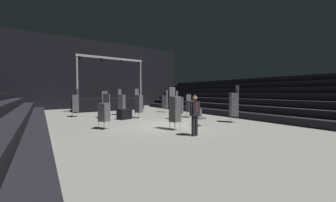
# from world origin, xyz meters

# --- Properties ---
(ground_plane) EXTENTS (22.00, 30.00, 0.10)m
(ground_plane) POSITION_xyz_m (0.00, 0.00, -0.05)
(ground_plane) COLOR slate
(arena_end_wall) EXTENTS (22.00, 0.30, 8.00)m
(arena_end_wall) POSITION_xyz_m (0.00, 15.00, 4.00)
(arena_end_wall) COLOR black
(arena_end_wall) RESTS_ON ground_plane
(bleacher_bank_right) EXTENTS (5.25, 24.00, 3.15)m
(bleacher_bank_right) POSITION_xyz_m (8.38, 1.00, 1.58)
(bleacher_bank_right) COLOR black
(bleacher_bank_right) RESTS_ON ground_plane
(stage_riser) EXTENTS (6.83, 2.78, 5.33)m
(stage_riser) POSITION_xyz_m (0.00, 11.25, 0.69)
(stage_riser) COLOR black
(stage_riser) RESTS_ON ground_plane
(man_with_tie) EXTENTS (0.57, 0.27, 1.78)m
(man_with_tie) POSITION_xyz_m (-0.48, -2.80, 1.01)
(man_with_tie) COLOR black
(man_with_tie) RESTS_ON ground_plane
(chair_stack_front_left) EXTENTS (0.62, 0.62, 2.05)m
(chair_stack_front_left) POSITION_xyz_m (3.72, 6.07, 1.03)
(chair_stack_front_left) COLOR #B2B5BA
(chair_stack_front_left) RESTS_ON ground_plane
(chair_stack_front_right) EXTENTS (0.60, 0.60, 2.31)m
(chair_stack_front_right) POSITION_xyz_m (4.02, -1.36, 1.15)
(chair_stack_front_right) COLOR #B2B5BA
(chair_stack_front_right) RESTS_ON ground_plane
(chair_stack_mid_left) EXTENTS (0.51, 0.51, 1.96)m
(chair_stack_mid_left) POSITION_xyz_m (-2.07, 5.10, 0.98)
(chair_stack_mid_left) COLOR #B2B5BA
(chair_stack_mid_left) RESTS_ON ground_plane
(chair_stack_mid_right) EXTENTS (0.61, 0.61, 1.79)m
(chair_stack_mid_right) POSITION_xyz_m (-3.29, 0.91, 0.90)
(chair_stack_mid_right) COLOR #B2B5BA
(chair_stack_mid_right) RESTS_ON ground_plane
(chair_stack_mid_centre) EXTENTS (0.62, 0.62, 1.96)m
(chair_stack_mid_centre) POSITION_xyz_m (2.00, 1.56, 0.98)
(chair_stack_mid_centre) COLOR #B2B5BA
(chair_stack_mid_centre) RESTS_ON ground_plane
(chair_stack_rear_left) EXTENTS (0.59, 0.59, 2.14)m
(chair_stack_rear_left) POSITION_xyz_m (-0.07, 3.72, 1.07)
(chair_stack_rear_left) COLOR #B2B5BA
(chair_stack_rear_left) RESTS_ON ground_plane
(chair_stack_rear_right) EXTENTS (0.62, 0.62, 2.14)m
(chair_stack_rear_right) POSITION_xyz_m (-0.47, 6.12, 1.07)
(chair_stack_rear_right) COLOR #B2B5BA
(chair_stack_rear_right) RESTS_ON ground_plane
(chair_stack_rear_centre) EXTENTS (0.52, 0.52, 2.14)m
(chair_stack_rear_centre) POSITION_xyz_m (-0.41, -1.23, 1.07)
(chair_stack_rear_centre) COLOR #B2B5BA
(chair_stack_rear_centre) RESTS_ON ground_plane
(chair_stack_aisle_left) EXTENTS (0.45, 0.45, 2.14)m
(chair_stack_aisle_left) POSITION_xyz_m (-3.78, 7.01, 1.07)
(chair_stack_aisle_left) COLOR #B2B5BA
(chair_stack_aisle_left) RESTS_ON ground_plane
(chair_stack_aisle_right) EXTENTS (0.48, 0.48, 1.71)m
(chair_stack_aisle_right) POSITION_xyz_m (3.29, 1.97, 0.86)
(chair_stack_aisle_right) COLOR #B2B5BA
(chair_stack_aisle_right) RESTS_ON ground_plane
(equipment_road_case) EXTENTS (1.04, 0.85, 0.70)m
(equipment_road_case) POSITION_xyz_m (-1.15, 3.73, 0.35)
(equipment_road_case) COLOR black
(equipment_road_case) RESTS_ON ground_plane
(loose_chair_near_man) EXTENTS (0.49, 0.49, 0.95)m
(loose_chair_near_man) POSITION_xyz_m (1.43, -1.09, 0.53)
(loose_chair_near_man) COLOR #B2B5BA
(loose_chair_near_man) RESTS_ON ground_plane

